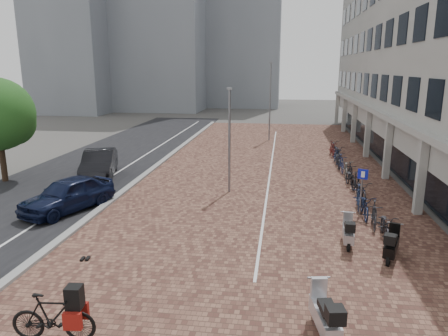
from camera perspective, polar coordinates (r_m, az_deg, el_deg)
ground at (r=15.87m, az=-3.10°, el=-9.66°), size 140.00×140.00×0.00m
plaza_brick at (r=27.04m, az=6.00°, el=0.17°), size 14.50×42.00×0.04m
street_asphalt at (r=29.52m, az=-15.86°, el=0.85°), size 8.00×50.00×0.03m
curb at (r=28.16m, az=-8.59°, el=0.76°), size 0.35×42.00×0.14m
lane_line at (r=28.77m, az=-12.21°, el=0.78°), size 0.12×44.00×0.00m
parking_line at (r=27.02m, az=6.42°, el=0.21°), size 0.10×30.00×0.00m
office_building at (r=31.99m, az=27.60°, el=16.05°), size 8.40×40.00×15.00m
bg_towers at (r=65.98m, az=-7.56°, el=20.22°), size 33.00×23.00×32.00m
car_navy at (r=19.86m, az=-20.54°, el=-3.39°), size 3.35×4.76×1.50m
car_dark at (r=25.33m, az=-16.66°, el=0.56°), size 2.99×5.08×1.58m
hero_bike at (r=11.04m, az=-22.28°, el=-18.21°), size 2.04×0.76×1.41m
shoes at (r=14.93m, az=-18.44°, el=-11.76°), size 0.39×0.33×0.09m
scooter_front at (r=15.76m, az=16.59°, el=-8.23°), size 0.64×1.65×1.10m
scooter_mid at (r=15.14m, az=21.89°, el=-9.55°), size 1.05×1.71×1.12m
scooter_back at (r=10.65m, az=13.60°, el=-18.78°), size 0.88×1.90×1.25m
parking_sign at (r=18.82m, az=18.29°, el=-2.27°), size 0.41×0.21×2.05m
lamp_near at (r=20.90m, az=0.74°, el=3.57°), size 0.12×0.12×5.23m
lamp_far at (r=36.44m, az=6.28°, el=8.89°), size 0.12×0.12×6.62m
street_tree at (r=25.99m, az=-28.22°, el=6.26°), size 3.96×3.96×5.75m
bike_row at (r=24.32m, az=16.61°, el=-0.62°), size 1.20×18.12×1.05m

